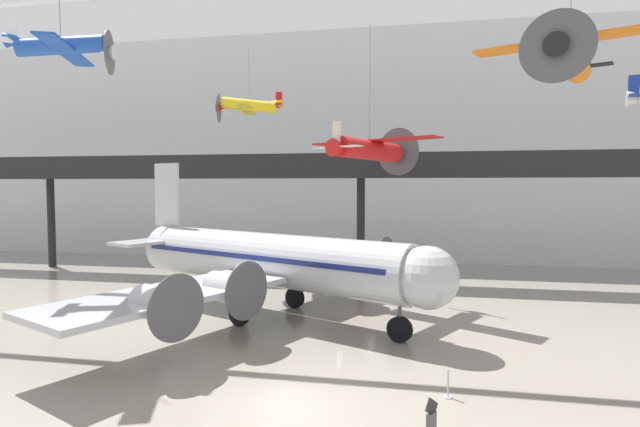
% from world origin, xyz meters
% --- Properties ---
extents(ground_plane, '(260.00, 260.00, 0.00)m').
position_xyz_m(ground_plane, '(0.00, 0.00, 0.00)').
color(ground_plane, gray).
extents(hangar_back_wall, '(140.00, 3.00, 24.02)m').
position_xyz_m(hangar_back_wall, '(0.00, 36.11, 12.01)').
color(hangar_back_wall, silver).
rests_on(hangar_back_wall, ground).
extents(mezzanine_walkway, '(110.00, 3.20, 10.53)m').
position_xyz_m(mezzanine_walkway, '(0.00, 24.45, 8.85)').
color(mezzanine_walkway, black).
rests_on(mezzanine_walkway, ground).
extents(airliner_silver_main, '(23.13, 27.17, 9.47)m').
position_xyz_m(airliner_silver_main, '(-4.32, 11.80, 3.39)').
color(airliner_silver_main, '#B7BABF').
rests_on(airliner_silver_main, ground).
extents(suspended_plane_red_highwing, '(8.81, 7.89, 9.62)m').
position_xyz_m(suspended_plane_red_highwing, '(1.68, 15.30, 10.24)').
color(suspended_plane_red_highwing, red).
extents(suspended_plane_orange_highwing, '(8.07, 7.04, 6.32)m').
position_xyz_m(suspended_plane_orange_highwing, '(11.44, 7.60, 13.86)').
color(suspended_plane_orange_highwing, orange).
extents(suspended_plane_yellow_lowwing, '(5.28, 6.37, 5.60)m').
position_xyz_m(suspended_plane_yellow_lowwing, '(-8.09, 20.07, 14.05)').
color(suspended_plane_yellow_lowwing, yellow).
extents(suspended_plane_blue_trainer, '(5.32, 6.19, 4.78)m').
position_xyz_m(suspended_plane_blue_trainer, '(-12.88, 5.47, 14.87)').
color(suspended_plane_blue_trainer, '#1E4CAD').
extents(stanchion_barrier, '(0.36, 0.36, 1.08)m').
position_xyz_m(stanchion_barrier, '(5.96, 1.75, 0.33)').
color(stanchion_barrier, '#B2B5BA').
rests_on(stanchion_barrier, ground).
extents(info_sign_pedestal, '(0.43, 0.69, 1.24)m').
position_xyz_m(info_sign_pedestal, '(5.29, -1.18, 0.46)').
color(info_sign_pedestal, '#4C4C51').
rests_on(info_sign_pedestal, ground).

